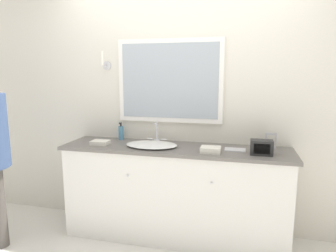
{
  "coord_description": "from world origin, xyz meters",
  "views": [
    {
      "loc": [
        0.6,
        -2.39,
        1.6
      ],
      "look_at": [
        -0.07,
        0.29,
        1.12
      ],
      "focal_mm": 32.0,
      "sensor_mm": 36.0,
      "label": 1
    }
  ],
  "objects_px": {
    "soap_bottle": "(121,133)",
    "appliance_box": "(262,147)",
    "sink_basin": "(152,144)",
    "picture_frame": "(271,141)"
  },
  "relations": [
    {
      "from": "soap_bottle",
      "to": "appliance_box",
      "type": "distance_m",
      "value": 1.42
    },
    {
      "from": "sink_basin",
      "to": "appliance_box",
      "type": "xyz_separation_m",
      "value": [
        1.0,
        -0.06,
        0.04
      ]
    },
    {
      "from": "appliance_box",
      "to": "picture_frame",
      "type": "height_order",
      "value": "picture_frame"
    },
    {
      "from": "sink_basin",
      "to": "appliance_box",
      "type": "distance_m",
      "value": 1.0
    },
    {
      "from": "appliance_box",
      "to": "picture_frame",
      "type": "bearing_deg",
      "value": 68.36
    },
    {
      "from": "sink_basin",
      "to": "appliance_box",
      "type": "height_order",
      "value": "sink_basin"
    },
    {
      "from": "sink_basin",
      "to": "appliance_box",
      "type": "bearing_deg",
      "value": -3.64
    },
    {
      "from": "sink_basin",
      "to": "appliance_box",
      "type": "relative_size",
      "value": 2.66
    },
    {
      "from": "soap_bottle",
      "to": "picture_frame",
      "type": "xyz_separation_m",
      "value": [
        1.49,
        -0.04,
        -0.0
      ]
    },
    {
      "from": "picture_frame",
      "to": "appliance_box",
      "type": "bearing_deg",
      "value": -111.64
    }
  ]
}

